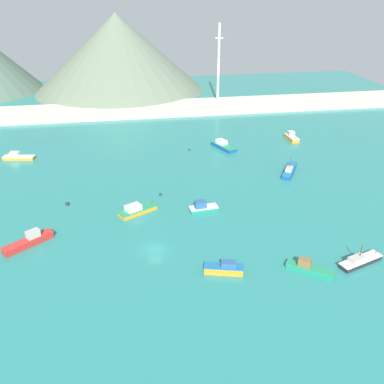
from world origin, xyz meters
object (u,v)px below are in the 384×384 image
(fishing_boat_5, at_px, (137,210))
(fishing_boat_10, at_px, (18,157))
(fishing_boat_1, at_px, (360,261))
(buoy_2, at_px, (67,204))
(fishing_boat_7, at_px, (290,170))
(buoy_1, at_px, (189,150))
(fishing_boat_9, at_px, (29,241))
(radio_tower, at_px, (219,64))
(fishing_boat_4, at_px, (309,268))
(fishing_boat_2, at_px, (223,146))
(fishing_boat_0, at_px, (292,137))
(fishing_boat_6, at_px, (224,268))
(fishing_boat_8, at_px, (203,207))
(buoy_0, at_px, (161,195))

(fishing_boat_5, height_order, fishing_boat_10, fishing_boat_10)
(fishing_boat_1, relative_size, buoy_2, 9.30)
(fishing_boat_7, xyz_separation_m, buoy_2, (-59.60, -8.81, -0.61))
(fishing_boat_1, height_order, fishing_boat_7, fishing_boat_7)
(buoy_1, bearing_deg, buoy_2, -138.23)
(fishing_boat_1, bearing_deg, fishing_boat_9, 164.71)
(fishing_boat_7, bearing_deg, radio_tower, 92.30)
(fishing_boat_4, height_order, radio_tower, radio_tower)
(fishing_boat_2, height_order, buoy_2, fishing_boat_2)
(fishing_boat_10, height_order, buoy_1, fishing_boat_10)
(fishing_boat_0, distance_m, buoy_1, 35.98)
(fishing_boat_10, bearing_deg, fishing_boat_1, -41.67)
(fishing_boat_6, bearing_deg, fishing_boat_10, 126.96)
(fishing_boat_6, bearing_deg, fishing_boat_2, 76.76)
(fishing_boat_7, height_order, radio_tower, radio_tower)
(fishing_boat_5, distance_m, fishing_boat_7, 46.08)
(fishing_boat_6, bearing_deg, fishing_boat_4, -8.78)
(fishing_boat_8, height_order, fishing_boat_10, fishing_boat_8)
(fishing_boat_2, xyz_separation_m, fishing_boat_4, (0.54, -65.52, -0.10))
(fishing_boat_2, height_order, buoy_1, fishing_boat_2)
(fishing_boat_4, distance_m, buoy_2, 57.78)
(fishing_boat_0, bearing_deg, fishing_boat_4, -109.18)
(fishing_boat_8, distance_m, buoy_1, 39.56)
(fishing_boat_6, distance_m, fishing_boat_7, 49.82)
(buoy_1, height_order, radio_tower, radio_tower)
(fishing_boat_2, height_order, buoy_0, fishing_boat_2)
(fishing_boat_7, xyz_separation_m, radio_tower, (-3.11, 77.49, 16.10))
(fishing_boat_9, relative_size, buoy_1, 14.12)
(fishing_boat_0, xyz_separation_m, buoy_0, (-48.02, -33.85, -0.81))
(fishing_boat_6, xyz_separation_m, radio_tower, (25.45, 118.30, 15.96))
(fishing_boat_5, bearing_deg, fishing_boat_10, 130.69)
(fishing_boat_8, distance_m, radio_tower, 99.10)
(fishing_boat_10, bearing_deg, fishing_boat_5, -49.31)
(fishing_boat_7, bearing_deg, fishing_boat_5, -160.25)
(fishing_boat_10, bearing_deg, fishing_boat_7, -16.98)
(fishing_boat_6, height_order, buoy_0, fishing_boat_6)
(fishing_boat_10, height_order, radio_tower, radio_tower)
(fishing_boat_0, height_order, fishing_boat_9, fishing_boat_9)
(fishing_boat_8, bearing_deg, radio_tower, 75.21)
(fishing_boat_9, height_order, fishing_boat_10, fishing_boat_9)
(buoy_0, distance_m, buoy_1, 32.26)
(fishing_boat_5, distance_m, buoy_2, 17.60)
(fishing_boat_0, relative_size, fishing_boat_2, 0.68)
(fishing_boat_5, xyz_separation_m, buoy_2, (-16.24, 6.76, -0.62))
(fishing_boat_10, relative_size, buoy_2, 9.37)
(fishing_boat_1, height_order, buoy_1, fishing_boat_1)
(fishing_boat_0, xyz_separation_m, fishing_boat_9, (-76.59, -51.80, 0.05))
(fishing_boat_10, xyz_separation_m, buoy_1, (52.23, -1.16, -0.64))
(fishing_boat_5, xyz_separation_m, buoy_0, (6.36, 8.08, -0.67))
(fishing_boat_2, bearing_deg, fishing_boat_9, -137.35)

